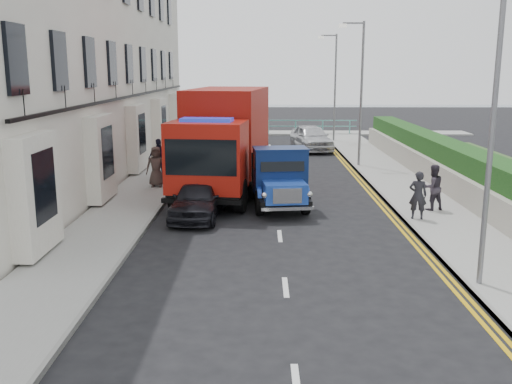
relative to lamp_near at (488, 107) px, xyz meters
The scene contains 22 objects.
ground 6.12m from the lamp_near, 154.42° to the left, with size 120.00×120.00×0.00m, color black.
pavement_west 14.98m from the lamp_near, 130.45° to the left, with size 2.40×38.00×0.12m, color gray.
pavement_east 11.74m from the lamp_near, 84.17° to the left, with size 2.60×38.00×0.12m, color gray.
promenade 31.53m from the lamp_near, 97.67° to the left, with size 30.00×2.50×0.12m, color gray.
sea_plane 62.27m from the lamp_near, 93.85° to the left, with size 120.00×120.00×0.00m, color slate.
terrace_west 20.52m from the lamp_near, 132.29° to the left, with size 6.31×30.20×14.25m.
garden_east 11.82m from the lamp_near, 74.59° to the left, with size 1.45×28.00×1.75m.
seafront_railing 30.68m from the lamp_near, 97.88° to the left, with size 13.00×0.08×1.11m.
lamp_near is the anchor object (origin of this frame).
lamp_mid 16.00m from the lamp_near, 90.00° to the left, with size 1.23×0.18×7.00m.
lamp_far 26.00m from the lamp_near, 90.00° to the left, with size 1.23×0.18×7.00m.
bedford_lorry 8.87m from the lamp_near, 119.40° to the left, with size 2.26×4.68×2.14m.
red_lorry 11.89m from the lamp_near, 121.65° to the left, with size 3.51×7.94×4.03m.
parked_car_front 9.73m from the lamp_near, 137.93° to the left, with size 1.49×3.70×1.26m, color black.
parked_car_mid 14.15m from the lamp_near, 119.52° to the left, with size 1.44×4.13×1.36m, color #527CB0.
parked_car_rear 20.36m from the lamp_near, 109.72° to the left, with size 1.79×4.40×1.28m, color silver.
seafront_car_left 27.62m from the lamp_near, 106.26° to the left, with size 2.20×4.78×1.33m, color black.
seafront_car_right 22.30m from the lamp_near, 94.50° to the left, with size 1.82×4.53×1.54m, color silver.
pedestrian_east_near 6.39m from the lamp_near, 87.72° to the left, with size 0.56×0.37×1.53m, color black.
pedestrian_east_far 7.51m from the lamp_near, 81.30° to the left, with size 0.75×0.59×1.55m, color #362F39.
pedestrian_west_near 16.02m from the lamp_near, 125.82° to the left, with size 0.99×0.41×1.68m, color black.
pedestrian_west_far 14.20m from the lamp_near, 130.24° to the left, with size 0.80×0.52×1.63m, color #453732.
Camera 1 is at (-0.55, -13.99, 4.77)m, focal length 40.00 mm.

